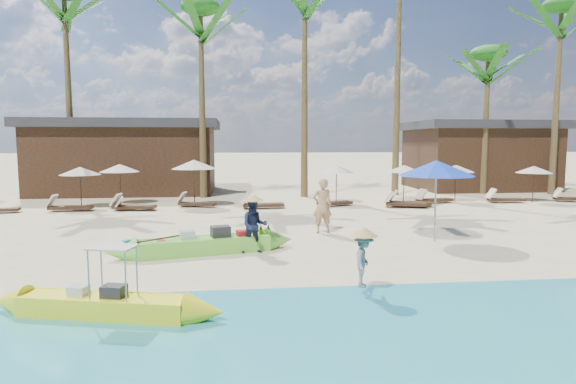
{
  "coord_description": "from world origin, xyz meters",
  "views": [
    {
      "loc": [
        -1.68,
        -12.15,
        3.04
      ],
      "look_at": [
        -0.1,
        2.0,
        1.54
      ],
      "focal_mm": 30.0,
      "sensor_mm": 36.0,
      "label": 1
    }
  ],
  "objects": [
    {
      "name": "resort_parasol_3",
      "position": [
        -8.7,
        10.7,
        1.7
      ],
      "size": [
        1.83,
        1.83,
        1.88
      ],
      "color": "#3D2A19",
      "rests_on": "ground"
    },
    {
      "name": "green_canoe",
      "position": [
        -2.51,
        0.89,
        0.24
      ],
      "size": [
        5.63,
        1.73,
        0.73
      ],
      "rotation": [
        0.0,
        0.0,
        0.24
      ],
      "color": "#71DA42",
      "rests_on": "ground"
    },
    {
      "name": "palm_6",
      "position": [
        12.84,
        14.52,
        7.05
      ],
      "size": [
        2.08,
        2.08,
        8.51
      ],
      "color": "brown",
      "rests_on": "ground"
    },
    {
      "name": "blue_umbrella",
      "position": [
        4.4,
        1.79,
        2.23
      ],
      "size": [
        2.3,
        2.3,
        2.47
      ],
      "color": "#99999E",
      "rests_on": "ground"
    },
    {
      "name": "vendor_yellow",
      "position": [
        0.83,
        -3.11,
        0.72
      ],
      "size": [
        0.63,
        0.8,
        1.08
      ],
      "primitive_type": "imported",
      "rotation": [
        0.0,
        0.0,
        1.19
      ],
      "color": "gray",
      "rests_on": "ground"
    },
    {
      "name": "wet_sand_strip",
      "position": [
        0.0,
        -5.0,
        0.0
      ],
      "size": [
        240.0,
        4.5,
        0.01
      ],
      "primitive_type": "cube",
      "color": "tan",
      "rests_on": "ground"
    },
    {
      "name": "palm_3",
      "position": [
        -3.36,
        14.27,
        8.58
      ],
      "size": [
        2.08,
        2.08,
        10.52
      ],
      "color": "brown",
      "rests_on": "ground"
    },
    {
      "name": "vendor_green",
      "position": [
        -1.15,
        0.8,
        0.75
      ],
      "size": [
        0.77,
        0.63,
        1.5
      ],
      "primitive_type": "imported",
      "rotation": [
        0.0,
        0.0,
        0.08
      ],
      "color": "#16203E",
      "rests_on": "ground"
    },
    {
      "name": "lounger_9_left",
      "position": [
        11.66,
        10.33,
        0.21
      ],
      "size": [
        1.89,
        0.76,
        0.63
      ],
      "rotation": [
        0.0,
        0.0,
        -0.11
      ],
      "color": "#3D2A19",
      "rests_on": "ground"
    },
    {
      "name": "lounger_6_right",
      "position": [
        2.9,
        9.93,
        0.2
      ],
      "size": [
        1.84,
        1.08,
        0.6
      ],
      "rotation": [
        0.0,
        0.0,
        0.33
      ],
      "color": "#3D2A19",
      "rests_on": "ground"
    },
    {
      "name": "lounger_8_left",
      "position": [
        8.03,
        10.49,
        0.21
      ],
      "size": [
        1.96,
        0.94,
        0.64
      ],
      "rotation": [
        0.0,
        0.0,
        0.2
      ],
      "color": "#3D2A19",
      "rests_on": "ground"
    },
    {
      "name": "pavilion_east",
      "position": [
        14.0,
        17.5,
        2.2
      ],
      "size": [
        8.8,
        6.6,
        4.3
      ],
      "color": "#3D2A19",
      "rests_on": "ground"
    },
    {
      "name": "lounger_4_left",
      "position": [
        -6.18,
        9.58,
        0.18
      ],
      "size": [
        1.68,
        0.77,
        0.55
      ],
      "rotation": [
        0.0,
        0.0,
        0.18
      ],
      "color": "#3D2A19",
      "rests_on": "ground"
    },
    {
      "name": "palm_7",
      "position": [
        16.57,
        13.68,
        8.99
      ],
      "size": [
        2.08,
        2.08,
        11.08
      ],
      "color": "brown",
      "rests_on": "ground"
    },
    {
      "name": "tourist",
      "position": [
        1.21,
        3.45,
        0.91
      ],
      "size": [
        0.7,
        0.5,
        1.82
      ],
      "primitive_type": "imported",
      "rotation": [
        0.0,
        0.0,
        3.24
      ],
      "color": "tan",
      "rests_on": "ground"
    },
    {
      "name": "lounger_7_left",
      "position": [
        6.04,
        9.15,
        0.22
      ],
      "size": [
        2.01,
        1.16,
        0.65
      ],
      "rotation": [
        0.0,
        0.0,
        -0.32
      ],
      "color": "#3D2A19",
      "rests_on": "ground"
    },
    {
      "name": "resort_parasol_8",
      "position": [
        9.39,
        10.89,
        1.69
      ],
      "size": [
        1.82,
        1.82,
        1.87
      ],
      "color": "#3D2A19",
      "rests_on": "ground"
    },
    {
      "name": "lounger_7_right",
      "position": [
        6.42,
        9.54,
        0.22
      ],
      "size": [
        2.04,
        1.15,
        0.66
      ],
      "rotation": [
        0.0,
        0.0,
        -0.3
      ],
      "color": "#3D2A19",
      "rests_on": "ground"
    },
    {
      "name": "palm_2",
      "position": [
        -10.45,
        15.08,
        9.18
      ],
      "size": [
        2.08,
        2.08,
        11.33
      ],
      "color": "brown",
      "rests_on": "ground"
    },
    {
      "name": "resort_parasol_5",
      "position": [
        -3.56,
        10.64,
        1.98
      ],
      "size": [
        2.13,
        2.13,
        2.19
      ],
      "color": "#3D2A19",
      "rests_on": "ground"
    },
    {
      "name": "ground",
      "position": [
        0.0,
        0.0,
        0.0
      ],
      "size": [
        240.0,
        240.0,
        0.0
      ],
      "primitive_type": "plane",
      "color": "beige",
      "rests_on": "ground"
    },
    {
      "name": "resort_parasol_7",
      "position": [
        6.88,
        11.38,
        1.67
      ],
      "size": [
        1.8,
        1.8,
        1.85
      ],
      "color": "#3D2A19",
      "rests_on": "ground"
    },
    {
      "name": "resort_parasol_9",
      "position": [
        13.21,
        10.33,
        1.65
      ],
      "size": [
        1.77,
        1.77,
        1.83
      ],
      "color": "#3D2A19",
      "rests_on": "ground"
    },
    {
      "name": "lounger_5_left",
      "position": [
        -3.55,
        10.44,
        0.2
      ],
      "size": [
        1.87,
        0.97,
        0.61
      ],
      "rotation": [
        0.0,
        0.0,
        -0.24
      ],
      "color": "#3D2A19",
      "rests_on": "ground"
    },
    {
      "name": "resort_parasol_6",
      "position": [
        3.3,
        10.99,
        1.7
      ],
      "size": [
        1.83,
        1.83,
        1.88
      ],
      "color": "#3D2A19",
      "rests_on": "ground"
    },
    {
      "name": "yellow_canoe",
      "position": [
        -3.96,
        -3.73,
        0.2
      ],
      "size": [
        4.73,
        1.51,
        1.25
      ],
      "rotation": [
        0.0,
        0.0,
        -0.25
      ],
      "color": "#FAF41F",
      "rests_on": "ground"
    },
    {
      "name": "lounger_6_left",
      "position": [
        -0.53,
        9.54,
        0.22
      ],
      "size": [
        1.98,
        0.73,
        0.66
      ],
      "rotation": [
        0.0,
        0.0,
        0.07
      ],
      "color": "#3D2A19",
      "rests_on": "ground"
    },
    {
      "name": "lounger_3_right",
      "position": [
        -8.97,
        9.65,
        0.22
      ],
      "size": [
        1.92,
        0.66,
        0.65
      ],
      "rotation": [
        0.0,
        0.0,
        -0.04
      ],
      "color": "#3D2A19",
      "rests_on": "ground"
    },
    {
      "name": "palm_4",
      "position": [
        2.15,
        14.01,
        9.45
      ],
      "size": [
        2.08,
        2.08,
        11.7
      ],
      "color": "brown",
      "rests_on": "ground"
    },
    {
      "name": "lounger_4_right",
      "position": [
        -6.24,
        9.59,
        0.22
      ],
      "size": [
        2.01,
        0.89,
        0.66
      ],
      "rotation": [
        0.0,
        0.0,
        -0.15
      ],
      "color": "#3D2A19",
      "rests_on": "ground"
    },
    {
      "name": "lounger_9_right",
      "position": [
        15.21,
        10.27,
        0.21
      ],
      "size": [
        1.91,
        1.0,
        0.62
      ],
      "rotation": [
        0.0,
        0.0,
        -0.25
      ],
      "color": "#3D2A19",
      "rests_on": "ground"
    },
    {
      "name": "pavilion_west",
      "position": [
        -8.0,
        17.5,
        2.19
      ],
      "size": [
        10.8,
        6.6,
        4.3
      ],
      "color": "#3D2A19",
      "rests_on": "ground"
    },
    {
      "name": "resort_parasol_4",
      "position": [
        -7.21,
        11.9,
        1.76
      ],
      "size": [
        1.89,
        1.89,
        1.95
      ],
      "color": "#3D2A19",
      "rests_on": "ground"
    }
  ]
}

